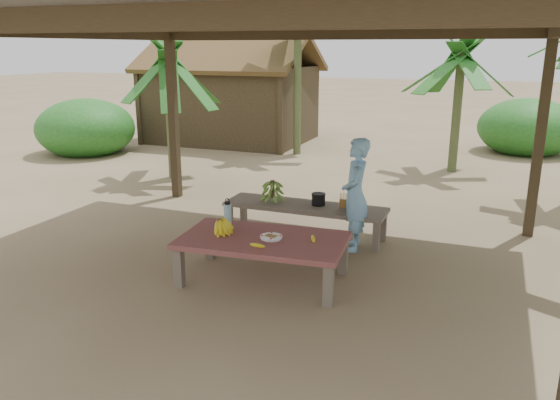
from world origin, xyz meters
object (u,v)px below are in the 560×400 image
at_px(work_table, 263,243).
at_px(ripe_banana_bunch, 219,225).
at_px(plate, 271,237).
at_px(woman, 355,195).
at_px(bench, 305,209).
at_px(cooking_pot, 318,200).
at_px(water_flask, 228,214).

height_order(work_table, ripe_banana_bunch, ripe_banana_bunch).
relative_size(ripe_banana_bunch, plate, 1.22).
bearing_deg(ripe_banana_bunch, work_table, 3.89).
height_order(ripe_banana_bunch, woman, woman).
bearing_deg(bench, cooking_pot, 20.77).
bearing_deg(cooking_pot, plate, -91.16).
height_order(work_table, cooking_pot, cooking_pot).
height_order(work_table, woman, woman).
distance_m(work_table, bench, 1.54).
height_order(water_flask, woman, woman).
bearing_deg(plate, woman, 65.82).
relative_size(cooking_pot, woman, 0.13).
distance_m(plate, cooking_pot, 1.61).
bearing_deg(woman, work_table, -40.38).
distance_m(water_flask, woman, 1.66).
bearing_deg(cooking_pot, woman, -25.67).
relative_size(work_table, plate, 7.71).
relative_size(plate, water_flask, 0.74).
bearing_deg(cooking_pot, water_flask, -116.51).
distance_m(bench, plate, 1.55).
bearing_deg(bench, water_flask, -111.34).
distance_m(bench, woman, 0.83).
xyz_separation_m(ripe_banana_bunch, cooking_pot, (0.65, 1.64, -0.06)).
bearing_deg(ripe_banana_bunch, cooking_pot, 68.51).
xyz_separation_m(cooking_pot, woman, (0.57, -0.27, 0.19)).
bearing_deg(ripe_banana_bunch, plate, 3.26).
bearing_deg(work_table, woman, 57.47).
bearing_deg(water_flask, cooking_pot, 63.49).
distance_m(cooking_pot, woman, 0.66).
height_order(bench, ripe_banana_bunch, ripe_banana_bunch).
relative_size(ripe_banana_bunch, woman, 0.21).
xyz_separation_m(work_table, water_flask, (-0.55, 0.24, 0.20)).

